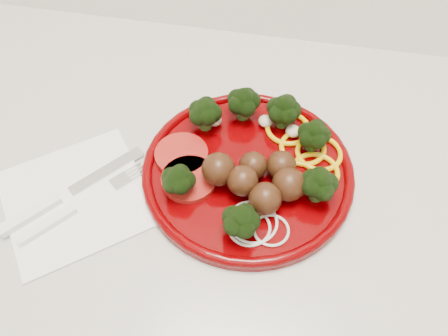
% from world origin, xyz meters
% --- Properties ---
extents(counter, '(2.40, 0.60, 0.90)m').
position_xyz_m(counter, '(0.00, 1.70, 0.45)').
color(counter, silver).
rests_on(counter, ground).
extents(plate, '(0.28, 0.28, 0.06)m').
position_xyz_m(plate, '(-0.09, 1.70, 0.92)').
color(plate, '#4D0001').
rests_on(plate, counter).
extents(napkin, '(0.24, 0.24, 0.00)m').
position_xyz_m(napkin, '(-0.30, 1.62, 0.90)').
color(napkin, white).
rests_on(napkin, counter).
extents(knife, '(0.14, 0.17, 0.01)m').
position_xyz_m(knife, '(-0.32, 1.61, 0.91)').
color(knife, silver).
rests_on(knife, napkin).
extents(fork, '(0.12, 0.15, 0.01)m').
position_xyz_m(fork, '(-0.30, 1.59, 0.91)').
color(fork, white).
rests_on(fork, napkin).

